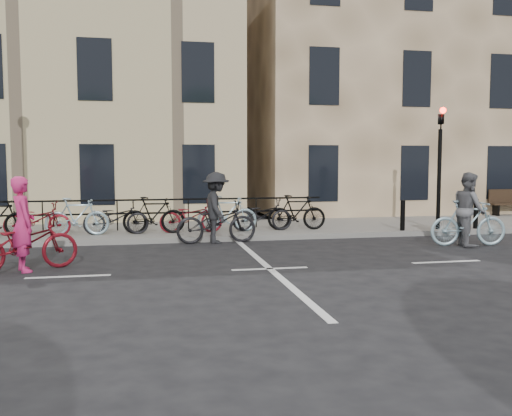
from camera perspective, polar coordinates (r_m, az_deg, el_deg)
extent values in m
plane|color=black|center=(11.87, 1.39, -6.11)|extent=(120.00, 120.00, 0.00)
cube|color=slate|center=(17.56, -15.94, -2.43)|extent=(46.00, 4.00, 0.15)
cube|color=#907657|center=(27.25, 14.28, 13.00)|extent=(14.00, 10.00, 12.00)
cylinder|color=black|center=(18.01, 17.83, 2.73)|extent=(0.12, 0.12, 3.00)
imported|color=black|center=(18.04, 18.00, 8.93)|extent=(0.15, 0.18, 0.90)
sphere|color=#FF0C05|center=(17.95, 18.20, 9.27)|extent=(0.18, 0.18, 0.18)
cylinder|color=black|center=(17.43, 14.45, -0.71)|extent=(0.14, 0.14, 0.90)
cylinder|color=black|center=(18.60, 21.13, -0.54)|extent=(0.14, 0.14, 0.90)
cube|color=black|center=(23.10, 22.87, -0.21)|extent=(0.06, 0.38, 0.40)
cube|color=black|center=(23.42, 24.10, 0.38)|extent=(1.60, 0.40, 0.06)
cube|color=black|center=(23.55, 23.87, 1.12)|extent=(1.60, 0.06, 0.50)
cube|color=black|center=(17.34, -11.97, -0.61)|extent=(11.45, 0.04, 0.95)
imported|color=maroon|center=(16.69, -21.05, -1.06)|extent=(1.80, 0.63, 0.95)
imported|color=#99BBC8|center=(16.54, -17.47, -0.83)|extent=(1.75, 0.49, 1.05)
imported|color=black|center=(16.46, -13.83, -0.95)|extent=(1.80, 0.63, 0.95)
imported|color=black|center=(16.44, -10.17, -0.71)|extent=(1.75, 0.49, 1.05)
imported|color=maroon|center=(16.50, -6.52, -0.82)|extent=(1.80, 0.63, 0.95)
imported|color=#99BBC8|center=(16.62, -2.92, -0.58)|extent=(1.75, 0.49, 1.05)
imported|color=black|center=(16.81, 0.63, -0.68)|extent=(1.80, 0.63, 0.95)
imported|color=black|center=(17.05, 4.08, -0.44)|extent=(1.75, 0.49, 1.05)
imported|color=maroon|center=(12.45, -22.23, -3.31)|extent=(2.28, 1.58, 1.14)
imported|color=#CF2469|center=(12.40, -22.29, -1.50)|extent=(0.71, 0.83, 1.93)
imported|color=#99BBC8|center=(15.85, 20.47, -1.43)|extent=(2.06, 0.85, 1.20)
imported|color=slate|center=(15.82, 20.51, -0.11)|extent=(0.86, 1.04, 1.93)
imported|color=black|center=(15.39, -3.99, -1.43)|extent=(2.20, 0.89, 1.14)
imported|color=black|center=(15.36, -4.00, 0.04)|extent=(0.79, 1.28, 1.92)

